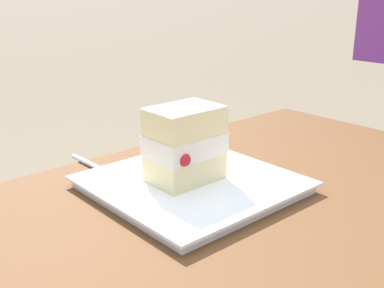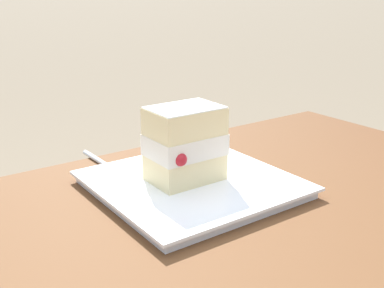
% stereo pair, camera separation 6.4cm
% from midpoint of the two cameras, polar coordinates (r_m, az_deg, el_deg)
% --- Properties ---
extents(dessert_plate, '(0.25, 0.25, 0.02)m').
position_cam_midpoint_polar(dessert_plate, '(0.67, 2.78, -4.90)').
color(dessert_plate, white).
rests_on(dessert_plate, patio_table).
extents(cake_slice, '(0.10, 0.08, 0.10)m').
position_cam_midpoint_polar(cake_slice, '(0.64, 1.98, -0.05)').
color(cake_slice, beige).
rests_on(cake_slice, dessert_plate).
extents(dessert_fork, '(0.02, 0.17, 0.01)m').
position_cam_midpoint_polar(dessert_fork, '(0.74, -6.99, -3.04)').
color(dessert_fork, silver).
rests_on(dessert_fork, patio_table).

